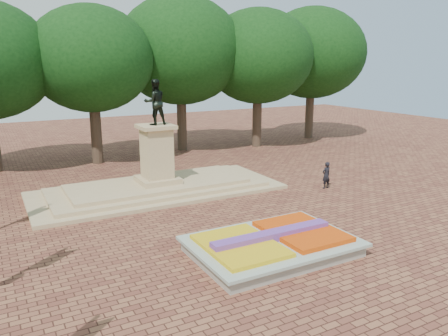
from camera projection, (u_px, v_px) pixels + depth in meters
name	position (u px, v px, depth m)	size (l,w,h in m)	color
ground	(225.00, 240.00, 18.34)	(90.00, 90.00, 0.00)	brown
flower_bed	(273.00, 244.00, 17.03)	(6.30, 4.30, 0.91)	gray
monument	(158.00, 177.00, 24.96)	(14.00, 6.00, 6.40)	tan
tree_row_back	(138.00, 70.00, 33.20)	(44.80, 8.80, 10.43)	#37271E
pedestrian	(326.00, 175.00, 25.73)	(0.58, 0.38, 1.60)	black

